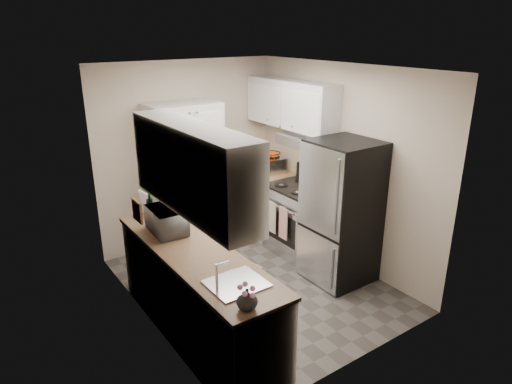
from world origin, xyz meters
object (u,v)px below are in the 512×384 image
(refrigerator, at_px, (341,212))
(wine_bottle, at_px, (150,207))
(electric_range, at_px, (299,218))
(toaster_oven, at_px, (272,164))
(pantry_cabinet, at_px, (186,179))
(microwave, at_px, (167,220))

(refrigerator, height_order, wine_bottle, refrigerator)
(electric_range, height_order, wine_bottle, wine_bottle)
(wine_bottle, distance_m, toaster_oven, 2.21)
(pantry_cabinet, height_order, refrigerator, pantry_cabinet)
(refrigerator, relative_size, microwave, 3.65)
(microwave, xyz_separation_m, toaster_oven, (2.11, 1.05, -0.02))
(microwave, xyz_separation_m, wine_bottle, (-0.01, 0.42, 0.01))
(pantry_cabinet, distance_m, microwave, 1.47)
(microwave, distance_m, toaster_oven, 2.35)
(electric_range, bearing_deg, wine_bottle, 176.38)
(electric_range, relative_size, wine_bottle, 3.99)
(pantry_cabinet, relative_size, microwave, 4.30)
(microwave, relative_size, wine_bottle, 1.64)
(pantry_cabinet, xyz_separation_m, wine_bottle, (-0.83, -0.80, 0.06))
(pantry_cabinet, xyz_separation_m, refrigerator, (1.14, -1.73, -0.15))
(wine_bottle, bearing_deg, pantry_cabinet, 43.94)
(electric_range, distance_m, microwave, 2.10)
(refrigerator, xyz_separation_m, microwave, (-1.96, 0.51, 0.20))
(refrigerator, height_order, toaster_oven, refrigerator)
(electric_range, relative_size, refrigerator, 0.66)
(pantry_cabinet, bearing_deg, toaster_oven, -7.33)
(toaster_oven, bearing_deg, electric_range, -92.89)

